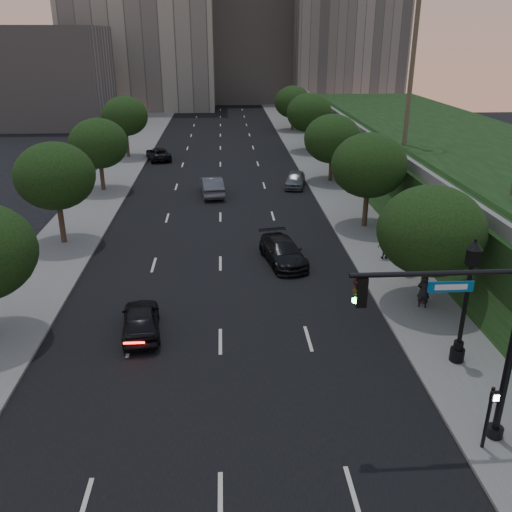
{
  "coord_description": "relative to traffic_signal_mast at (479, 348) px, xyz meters",
  "views": [
    {
      "loc": [
        0.32,
        -16.17,
        12.85
      ],
      "look_at": [
        1.69,
        6.34,
        3.6
      ],
      "focal_mm": 38.0,
      "sensor_mm": 36.0,
      "label": 1
    }
  ],
  "objects": [
    {
      "name": "sedan_far_right",
      "position": [
        -1.48,
        33.34,
        -2.96
      ],
      "size": [
        2.54,
        4.42,
        1.42
      ],
      "primitive_type": "imported",
      "rotation": [
        0.0,
        0.0,
        -0.22
      ],
      "color": "slate",
      "rests_on": "ground"
    },
    {
      "name": "sidewalk_left",
      "position": [
        -18.5,
        31.92,
        -3.6
      ],
      "size": [
        4.5,
        140.0,
        0.15
      ],
      "primitive_type": "cube",
      "color": "slate",
      "rests_on": "ground"
    },
    {
      "name": "pedestrian_a",
      "position": [
        1.87,
        9.42,
        -2.66
      ],
      "size": [
        0.74,
        0.61,
        1.73
      ],
      "primitive_type": "imported",
      "rotation": [
        0.0,
        0.0,
        2.77
      ],
      "color": "black",
      "rests_on": "sidewalk_right"
    },
    {
      "name": "tree_right_a",
      "position": [
        2.05,
        9.92,
        0.35
      ],
      "size": [
        5.2,
        5.2,
        6.24
      ],
      "color": "#38281C",
      "rests_on": "ground"
    },
    {
      "name": "tree_left_d",
      "position": [
        -18.55,
        46.92,
        0.9
      ],
      "size": [
        5.0,
        5.0,
        6.71
      ],
      "color": "#38281C",
      "rests_on": "ground"
    },
    {
      "name": "ground",
      "position": [
        -8.25,
        1.92,
        -3.67
      ],
      "size": [
        160.0,
        160.0,
        0.0
      ],
      "primitive_type": "plane",
      "color": "black",
      "rests_on": "ground"
    },
    {
      "name": "traffic_signal_mast",
      "position": [
        0.0,
        0.0,
        0.0
      ],
      "size": [
        5.68,
        0.56,
        7.0
      ],
      "color": "black",
      "rests_on": "ground"
    },
    {
      "name": "tree_right_d",
      "position": [
        2.05,
        48.92,
        0.84
      ],
      "size": [
        5.2,
        5.2,
        6.74
      ],
      "color": "#38281C",
      "rests_on": "ground"
    },
    {
      "name": "pedestrian_b",
      "position": [
        2.37,
        13.33,
        -2.6
      ],
      "size": [
        0.9,
        0.7,
        1.85
      ],
      "primitive_type": "imported",
      "rotation": [
        0.0,
        0.0,
        3.14
      ],
      "color": "black",
      "rests_on": "sidewalk_right"
    },
    {
      "name": "sedan_near_left",
      "position": [
        -11.88,
        7.92,
        -2.96
      ],
      "size": [
        2.19,
        4.36,
        1.43
      ],
      "primitive_type": "imported",
      "rotation": [
        0.0,
        0.0,
        3.27
      ],
      "color": "black",
      "rests_on": "ground"
    },
    {
      "name": "office_block_mid",
      "position": [
        -2.25,
        103.92,
        9.33
      ],
      "size": [
        22.0,
        18.0,
        26.0
      ],
      "primitive_type": "cube",
      "color": "gray",
      "rests_on": "ground"
    },
    {
      "name": "tree_left_b",
      "position": [
        -18.55,
        19.92,
        0.9
      ],
      "size": [
        5.0,
        5.0,
        6.71
      ],
      "color": "#38281C",
      "rests_on": "ground"
    },
    {
      "name": "office_block_left",
      "position": [
        -22.25,
        93.92,
        12.33
      ],
      "size": [
        26.0,
        20.0,
        32.0
      ],
      "primitive_type": "cube",
      "color": "gray",
      "rests_on": "ground"
    },
    {
      "name": "tree_right_c",
      "position": [
        2.05,
        34.92,
        0.35
      ],
      "size": [
        5.2,
        5.2,
        6.24
      ],
      "color": "#38281C",
      "rests_on": "ground"
    },
    {
      "name": "sedan_mid_left",
      "position": [
        -8.96,
        31.06,
        -2.86
      ],
      "size": [
        2.29,
        5.11,
        1.63
      ],
      "primitive_type": "imported",
      "rotation": [
        0.0,
        0.0,
        3.26
      ],
      "color": "#4F5156",
      "rests_on": "ground"
    },
    {
      "name": "tree_right_e",
      "position": [
        2.05,
        63.92,
        0.35
      ],
      "size": [
        5.2,
        5.2,
        6.24
      ],
      "color": "#38281C",
      "rests_on": "ground"
    },
    {
      "name": "sedan_far_left",
      "position": [
        -15.05,
        45.7,
        -3.0
      ],
      "size": [
        3.43,
        5.23,
        1.34
      ],
      "primitive_type": "imported",
      "rotation": [
        0.0,
        0.0,
        3.42
      ],
      "color": "black",
      "rests_on": "ground"
    },
    {
      "name": "road_surface",
      "position": [
        -8.25,
        31.92,
        -3.66
      ],
      "size": [
        16.0,
        140.0,
        0.02
      ],
      "primitive_type": "cube",
      "color": "black",
      "rests_on": "ground"
    },
    {
      "name": "pedestrian_c",
      "position": [
        1.79,
        15.74,
        -2.71
      ],
      "size": [
        0.98,
        0.48,
        1.63
      ],
      "primitive_type": "imported",
      "rotation": [
        0.0,
        0.0,
        3.23
      ],
      "color": "black",
      "rests_on": "sidewalk_right"
    },
    {
      "name": "tree_right_b",
      "position": [
        2.05,
        21.92,
        0.84
      ],
      "size": [
        5.2,
        5.2,
        6.74
      ],
      "color": "#38281C",
      "rests_on": "ground"
    },
    {
      "name": "tree_left_c",
      "position": [
        -18.55,
        32.92,
        0.53
      ],
      "size": [
        5.0,
        5.0,
        6.34
      ],
      "color": "#38281C",
      "rests_on": "ground"
    },
    {
      "name": "parapet_wall",
      "position": [
        5.25,
        29.92,
        0.68
      ],
      "size": [
        0.35,
        90.0,
        0.7
      ],
      "primitive_type": "cube",
      "color": "slate",
      "rests_on": "embankment"
    },
    {
      "name": "street_lamp",
      "position": [
        1.67,
        4.6,
        -1.04
      ],
      "size": [
        0.64,
        0.64,
        5.62
      ],
      "color": "black",
      "rests_on": "ground"
    },
    {
      "name": "embankment",
      "position": [
        13.75,
        29.92,
        -1.67
      ],
      "size": [
        18.0,
        90.0,
        4.0
      ],
      "primitive_type": "cube",
      "color": "black",
      "rests_on": "ground"
    },
    {
      "name": "office_block_filler",
      "position": [
        -34.25,
        71.92,
        3.33
      ],
      "size": [
        18.0,
        16.0,
        14.0
      ],
      "primitive_type": "cube",
      "color": "gray",
      "rests_on": "ground"
    },
    {
      "name": "sidewalk_right",
      "position": [
        2.0,
        31.92,
        -3.6
      ],
      "size": [
        4.5,
        140.0,
        0.15
      ],
      "primitive_type": "cube",
      "color": "slate",
      "rests_on": "ground"
    },
    {
      "name": "office_block_right",
      "position": [
        15.75,
        97.92,
        14.33
      ],
      "size": [
        20.0,
        22.0,
        36.0
      ],
      "primitive_type": "cube",
      "color": "gray",
      "rests_on": "ground"
    },
    {
      "name": "sedan_near_right",
      "position": [
        -4.46,
        15.87,
        -2.95
      ],
      "size": [
        2.97,
        5.3,
        1.45
      ],
      "primitive_type": "imported",
      "rotation": [
        0.0,
        0.0,
        0.2
      ],
      "color": "black",
      "rests_on": "ground"
    },
    {
      "name": "pedestrian_signal",
      "position": [
        0.45,
        -0.56,
        -2.11
      ],
      "size": [
        0.3,
        0.33,
        2.5
      ],
      "color": "black",
      "rests_on": "ground"
    }
  ]
}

